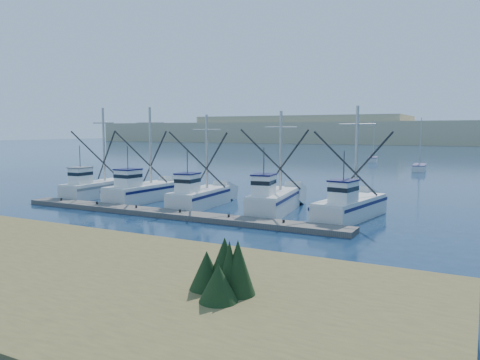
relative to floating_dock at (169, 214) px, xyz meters
name	(u,v)px	position (x,y,z in m)	size (l,w,h in m)	color
ground	(223,249)	(8.21, -6.44, -0.18)	(500.00, 500.00, 0.00)	#0D253D
floating_dock	(169,214)	(0.00, 0.00, 0.00)	(27.21, 1.81, 0.36)	#625E58
dune_ridge	(456,133)	(8.21, 203.56, 4.82)	(360.00, 60.00, 10.00)	tan
trawler_fleet	(205,196)	(0.23, 4.57, 0.74)	(26.79, 8.07, 8.29)	silver
sailboat_near	(419,168)	(11.31, 48.80, 0.31)	(2.10, 6.10, 8.10)	silver
sailboat_far	(373,159)	(0.69, 65.84, 0.32)	(2.54, 6.36, 8.10)	silver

